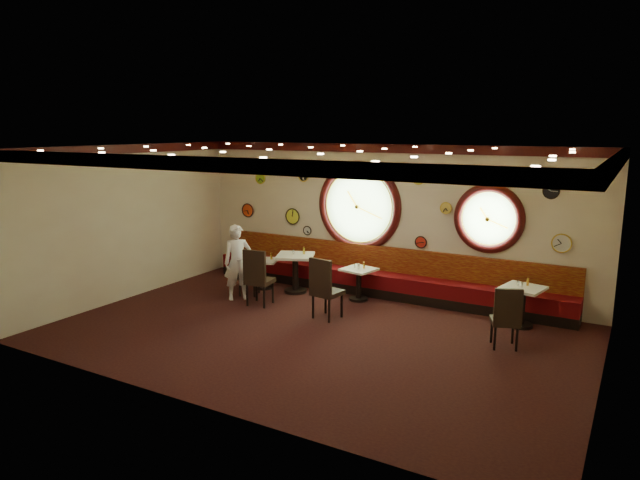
{
  "coord_description": "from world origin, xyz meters",
  "views": [
    {
      "loc": [
        4.78,
        -8.14,
        3.53
      ],
      "look_at": [
        -0.33,
        0.8,
        1.5
      ],
      "focal_mm": 32.0,
      "sensor_mm": 36.0,
      "label": 1
    }
  ],
  "objects_px": {
    "condiment_d_salt": "(518,283)",
    "condiment_c_salt": "(355,266)",
    "chair_d": "(507,314)",
    "condiment_a_bottle": "(271,256)",
    "table_b": "(295,269)",
    "condiment_d_pepper": "(522,285)",
    "table_c": "(359,280)",
    "condiment_a_pepper": "(264,257)",
    "table_a": "(264,270)",
    "condiment_d_bottle": "(528,282)",
    "chair_a": "(248,270)",
    "condiment_b_bottle": "(304,250)",
    "condiment_c_pepper": "(359,267)",
    "condiment_b_pepper": "(293,253)",
    "table_d": "(522,302)",
    "chair_c": "(324,285)",
    "condiment_b_salt": "(293,252)",
    "condiment_a_salt": "(264,257)",
    "waiter": "(238,262)",
    "chair_b": "(257,274)",
    "condiment_c_bottle": "(364,265)"
  },
  "relations": [
    {
      "from": "condiment_d_bottle",
      "to": "table_c",
      "type": "bearing_deg",
      "value": -177.69
    },
    {
      "from": "table_a",
      "to": "condiment_c_salt",
      "type": "bearing_deg",
      "value": 6.65
    },
    {
      "from": "chair_c",
      "to": "condiment_b_salt",
      "type": "xyz_separation_m",
      "value": [
        -1.47,
        1.27,
        0.22
      ]
    },
    {
      "from": "condiment_a_bottle",
      "to": "condiment_d_pepper",
      "type": "bearing_deg",
      "value": 0.83
    },
    {
      "from": "table_a",
      "to": "condiment_d_bottle",
      "type": "distance_m",
      "value": 5.56
    },
    {
      "from": "condiment_d_salt",
      "to": "condiment_c_salt",
      "type": "bearing_deg",
      "value": -179.27
    },
    {
      "from": "condiment_d_bottle",
      "to": "condiment_d_salt",
      "type": "bearing_deg",
      "value": -149.27
    },
    {
      "from": "condiment_a_pepper",
      "to": "waiter",
      "type": "distance_m",
      "value": 0.95
    },
    {
      "from": "chair_a",
      "to": "condiment_a_bottle",
      "type": "bearing_deg",
      "value": 65.0
    },
    {
      "from": "condiment_a_pepper",
      "to": "condiment_a_bottle",
      "type": "bearing_deg",
      "value": 32.44
    },
    {
      "from": "table_c",
      "to": "condiment_c_salt",
      "type": "distance_m",
      "value": 0.31
    },
    {
      "from": "condiment_a_bottle",
      "to": "condiment_d_bottle",
      "type": "xyz_separation_m",
      "value": [
        5.4,
        0.26,
        0.08
      ]
    },
    {
      "from": "table_b",
      "to": "condiment_d_pepper",
      "type": "height_order",
      "value": "condiment_d_pepper"
    },
    {
      "from": "condiment_c_pepper",
      "to": "chair_c",
      "type": "bearing_deg",
      "value": -92.48
    },
    {
      "from": "chair_d",
      "to": "condiment_a_bottle",
      "type": "bearing_deg",
      "value": 146.48
    },
    {
      "from": "condiment_b_pepper",
      "to": "condiment_c_bottle",
      "type": "xyz_separation_m",
      "value": [
        1.58,
        0.23,
        -0.14
      ]
    },
    {
      "from": "table_b",
      "to": "table_d",
      "type": "height_order",
      "value": "table_b"
    },
    {
      "from": "condiment_b_bottle",
      "to": "condiment_c_pepper",
      "type": "bearing_deg",
      "value": -1.46
    },
    {
      "from": "chair_c",
      "to": "condiment_a_salt",
      "type": "relative_size",
      "value": 7.4
    },
    {
      "from": "condiment_d_pepper",
      "to": "waiter",
      "type": "height_order",
      "value": "waiter"
    },
    {
      "from": "table_a",
      "to": "condiment_a_salt",
      "type": "height_order",
      "value": "condiment_a_salt"
    },
    {
      "from": "table_b",
      "to": "chair_a",
      "type": "xyz_separation_m",
      "value": [
        -0.74,
        -0.72,
        0.03
      ]
    },
    {
      "from": "table_a",
      "to": "chair_d",
      "type": "distance_m",
      "value": 5.55
    },
    {
      "from": "condiment_c_pepper",
      "to": "condiment_d_bottle",
      "type": "relative_size",
      "value": 0.79
    },
    {
      "from": "condiment_c_salt",
      "to": "condiment_a_bottle",
      "type": "relative_size",
      "value": 0.57
    },
    {
      "from": "condiment_c_salt",
      "to": "condiment_d_bottle",
      "type": "xyz_separation_m",
      "value": [
        3.4,
        0.13,
        0.09
      ]
    },
    {
      "from": "chair_b",
      "to": "condiment_d_bottle",
      "type": "xyz_separation_m",
      "value": [
        4.9,
        1.49,
        0.15
      ]
    },
    {
      "from": "table_d",
      "to": "condiment_a_bottle",
      "type": "bearing_deg",
      "value": -178.52
    },
    {
      "from": "chair_d",
      "to": "chair_a",
      "type": "bearing_deg",
      "value": 154.44
    },
    {
      "from": "condiment_b_pepper",
      "to": "table_d",
      "type": "bearing_deg",
      "value": 2.16
    },
    {
      "from": "chair_a",
      "to": "condiment_a_pepper",
      "type": "relative_size",
      "value": 6.28
    },
    {
      "from": "condiment_a_salt",
      "to": "condiment_b_bottle",
      "type": "bearing_deg",
      "value": 9.36
    },
    {
      "from": "table_c",
      "to": "chair_c",
      "type": "bearing_deg",
      "value": -91.46
    },
    {
      "from": "table_a",
      "to": "condiment_d_bottle",
      "type": "height_order",
      "value": "condiment_d_bottle"
    },
    {
      "from": "condiment_b_pepper",
      "to": "condiment_b_bottle",
      "type": "bearing_deg",
      "value": 38.6
    },
    {
      "from": "condiment_d_pepper",
      "to": "condiment_a_bottle",
      "type": "relative_size",
      "value": 0.68
    },
    {
      "from": "chair_c",
      "to": "condiment_b_salt",
      "type": "bearing_deg",
      "value": 148.16
    },
    {
      "from": "condiment_b_pepper",
      "to": "condiment_d_bottle",
      "type": "height_order",
      "value": "condiment_b_pepper"
    },
    {
      "from": "condiment_d_bottle",
      "to": "waiter",
      "type": "relative_size",
      "value": 0.09
    },
    {
      "from": "chair_a",
      "to": "chair_b",
      "type": "relative_size",
      "value": 0.84
    },
    {
      "from": "condiment_a_salt",
      "to": "condiment_d_salt",
      "type": "relative_size",
      "value": 1.02
    },
    {
      "from": "table_c",
      "to": "condiment_a_pepper",
      "type": "distance_m",
      "value": 2.27
    },
    {
      "from": "condiment_a_pepper",
      "to": "chair_d",
      "type": "bearing_deg",
      "value": -10.43
    },
    {
      "from": "condiment_a_salt",
      "to": "condiment_a_bottle",
      "type": "relative_size",
      "value": 0.64
    },
    {
      "from": "condiment_c_salt",
      "to": "condiment_d_pepper",
      "type": "bearing_deg",
      "value": -0.95
    },
    {
      "from": "condiment_c_salt",
      "to": "condiment_b_salt",
      "type": "bearing_deg",
      "value": -174.51
    },
    {
      "from": "condiment_b_pepper",
      "to": "condiment_b_bottle",
      "type": "xyz_separation_m",
      "value": [
        0.18,
        0.15,
        0.04
      ]
    },
    {
      "from": "table_b",
      "to": "condiment_d_salt",
      "type": "xyz_separation_m",
      "value": [
        4.6,
        0.2,
        0.26
      ]
    },
    {
      "from": "table_d",
      "to": "waiter",
      "type": "distance_m",
      "value": 5.62
    },
    {
      "from": "chair_c",
      "to": "condiment_a_pepper",
      "type": "relative_size",
      "value": 7.53
    }
  ]
}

